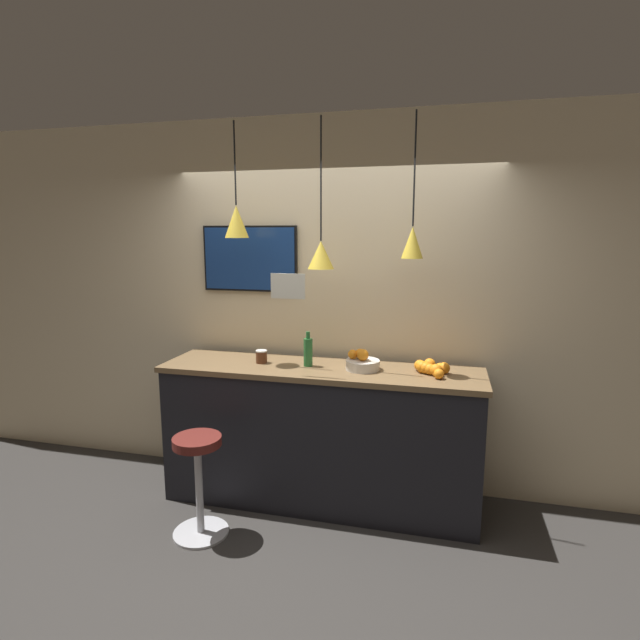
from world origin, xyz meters
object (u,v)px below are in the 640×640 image
(juice_bottle, at_px, (308,352))
(bar_stool, at_px, (198,471))
(fruit_bowl, at_px, (362,362))
(mounted_tv, at_px, (250,259))
(spread_jar, at_px, (261,357))

(juice_bottle, bearing_deg, bar_stool, -133.30)
(bar_stool, xyz_separation_m, fruit_bowl, (0.99, 0.63, 0.65))
(mounted_tv, bearing_deg, fruit_bowl, -19.08)
(fruit_bowl, relative_size, mounted_tv, 0.31)
(fruit_bowl, distance_m, mounted_tv, 1.25)
(bar_stool, bearing_deg, fruit_bowl, 32.34)
(bar_stool, height_order, juice_bottle, juice_bottle)
(fruit_bowl, xyz_separation_m, spread_jar, (-0.76, -0.00, -0.00))
(juice_bottle, bearing_deg, fruit_bowl, 0.20)
(bar_stool, bearing_deg, mounted_tv, 89.26)
(spread_jar, bearing_deg, fruit_bowl, 0.10)
(mounted_tv, bearing_deg, spread_jar, -58.00)
(fruit_bowl, relative_size, juice_bottle, 0.94)
(spread_jar, bearing_deg, bar_stool, -109.76)
(bar_stool, bearing_deg, spread_jar, 70.24)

